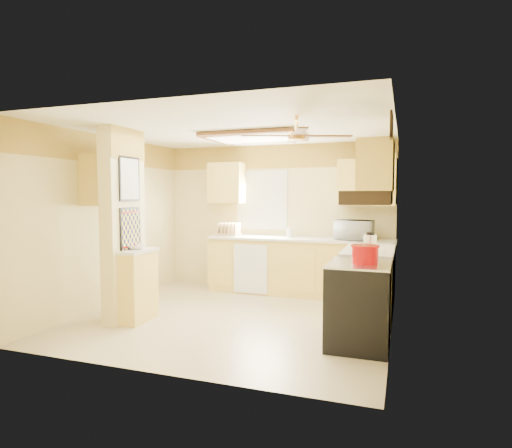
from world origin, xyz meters
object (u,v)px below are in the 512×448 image
at_px(dutch_oven, 365,254).
at_px(kettle, 370,242).
at_px(stove, 359,304).
at_px(bowl, 137,247).
at_px(microwave, 354,230).

relative_size(dutch_oven, kettle, 1.23).
bearing_deg(stove, bowl, 179.29).
relative_size(stove, kettle, 3.76).
xyz_separation_m(bowl, kettle, (2.89, 0.78, 0.08)).
bearing_deg(kettle, stove, -93.35).
height_order(stove, dutch_oven, dutch_oven).
height_order(microwave, dutch_oven, microwave).
bearing_deg(bowl, dutch_oven, -1.00).
bearing_deg(microwave, kettle, 112.85).
bearing_deg(dutch_oven, stove, 165.65).
xyz_separation_m(microwave, kettle, (0.34, -1.30, -0.04)).
bearing_deg(bowl, kettle, 15.15).
relative_size(stove, microwave, 1.65).
height_order(stove, bowl, bowl).
distance_m(microwave, kettle, 1.35).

